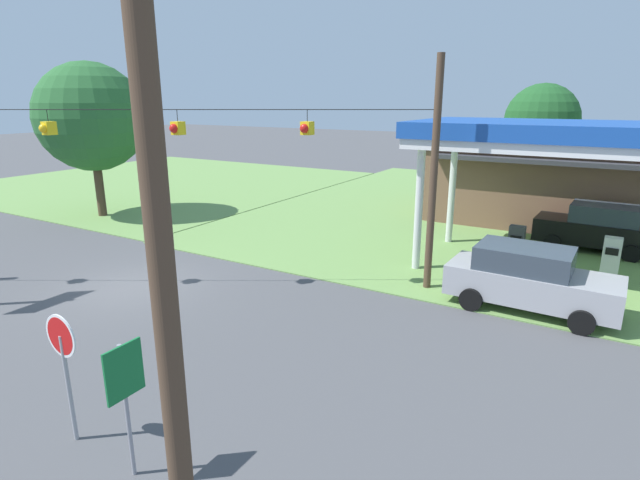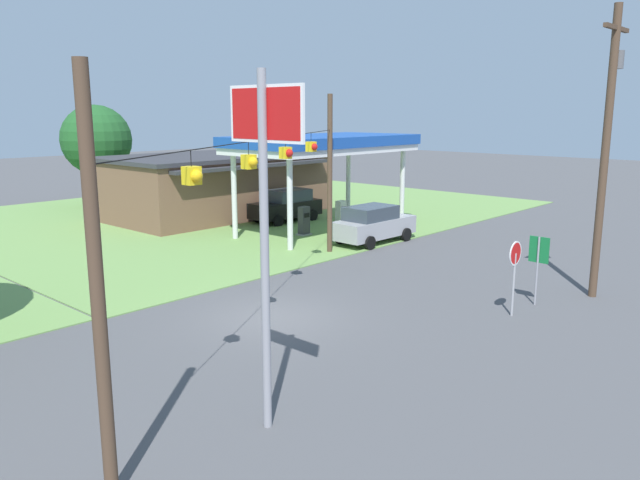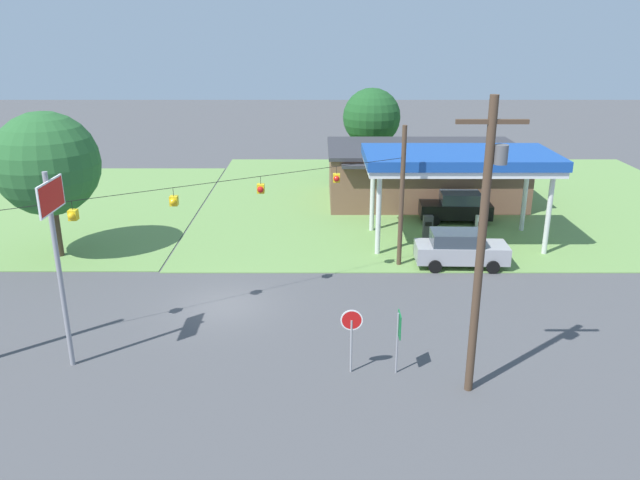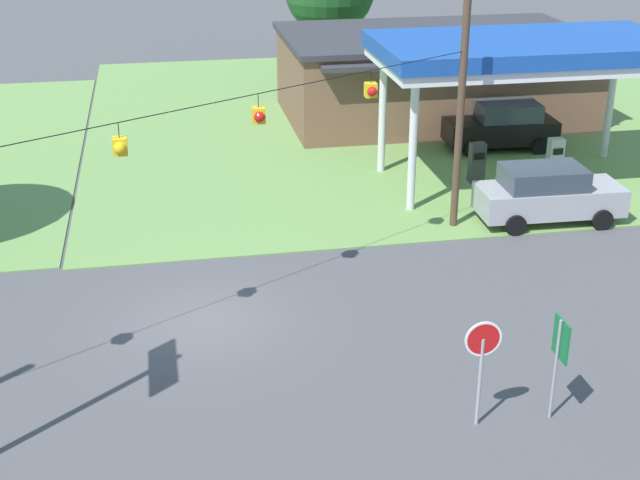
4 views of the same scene
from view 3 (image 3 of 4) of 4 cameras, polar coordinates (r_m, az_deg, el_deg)
ground_plane at (r=28.74m, az=-8.54°, el=-5.92°), size 160.00×160.00×0.00m
grass_verge_station_corner at (r=46.23m, az=12.40°, el=3.62°), size 36.00×28.00×0.04m
grass_verge_opposite_corner at (r=47.94m, az=-24.96°, el=2.80°), size 24.00×24.00×0.04m
gas_station_canopy at (r=36.02m, az=12.74°, el=7.05°), size 10.63×5.50×5.31m
gas_station_store at (r=45.29m, az=9.57°, el=6.02°), size 13.60×8.62×3.90m
fuel_pump_near at (r=36.76m, az=9.95°, el=0.94°), size 0.71×0.56×1.59m
fuel_pump_far at (r=37.40m, az=14.57°, el=0.92°), size 0.71×0.56×1.59m
car_at_pumps_front at (r=33.30m, az=12.82°, el=-0.79°), size 4.80×2.21×1.91m
car_at_pumps_rear at (r=40.80m, az=12.52°, el=2.96°), size 4.58×2.27×1.96m
stop_sign_roadside at (r=22.53m, az=3.04°, el=-7.98°), size 0.80×0.08×2.50m
stop_sign_overhead at (r=23.55m, az=-22.92°, el=0.58°), size 0.22×2.04×7.38m
route_sign at (r=22.68m, az=7.34°, el=-8.23°), size 0.10×0.70×2.40m
utility_pole_main at (r=20.61m, az=14.84°, el=0.28°), size 2.20×0.44×10.10m
signal_span_gantry at (r=27.27m, az=-8.96°, el=1.80°), size 17.21×10.24×7.37m
tree_behind_station at (r=53.30m, az=4.90°, el=11.11°), size 4.82×4.82×7.07m
tree_west_verge at (r=35.75m, az=-23.55°, el=6.41°), size 5.45×5.45×7.89m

